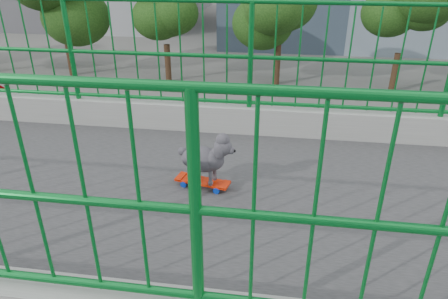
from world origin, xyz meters
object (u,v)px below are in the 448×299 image
car_0 (181,261)px  car_3 (51,121)px  poodle (205,157)px  skateboard (203,182)px

car_0 → car_3: size_ratio=0.92×
car_0 → car_3: bearing=-135.5°
poodle → car_0: poodle is taller
poodle → car_3: 20.30m
skateboard → poodle: size_ratio=0.97×
skateboard → car_0: skateboard is taller
skateboard → car_0: bearing=-149.9°
poodle → car_3: bearing=-131.8°
skateboard → car_3: 20.20m
skateboard → poodle: (0.01, 0.03, 0.25)m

